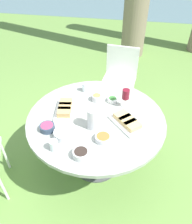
{
  "coord_description": "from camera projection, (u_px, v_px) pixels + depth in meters",
  "views": [
    {
      "loc": [
        0.29,
        -1.54,
        2.05
      ],
      "look_at": [
        0.0,
        0.0,
        0.76
      ],
      "focal_mm": 35.0,
      "sensor_mm": 36.0,
      "label": 1
    }
  ],
  "objects": [
    {
      "name": "ground_plane",
      "position": [
        96.0,
        163.0,
        2.51
      ],
      "size": [
        40.0,
        40.0,
        0.0
      ],
      "primitive_type": "plane",
      "color": "#668E42"
    },
    {
      "name": "river_strip",
      "position": [
        132.0,
        7.0,
        7.78
      ],
      "size": [
        40.0,
        3.07,
        0.01
      ],
      "color": "slate",
      "rests_on": "ground_plane"
    },
    {
      "name": "dining_table",
      "position": [
        96.0,
        125.0,
        2.13
      ],
      "size": [
        1.3,
        1.3,
        0.7
      ],
      "color": "#4C4C51",
      "rests_on": "ground_plane"
    },
    {
      "name": "chair_near_left",
      "position": [
        120.0,
        75.0,
        3.04
      ],
      "size": [
        0.48,
        0.46,
        0.89
      ],
      "color": "silver",
      "rests_on": "ground_plane"
    },
    {
      "name": "water_pitcher",
      "position": [
        93.0,
        119.0,
        1.89
      ],
      "size": [
        0.11,
        0.1,
        0.2
      ],
      "color": "silver",
      "rests_on": "dining_table"
    },
    {
      "name": "wine_glass",
      "position": [
        126.0,
        95.0,
        2.09
      ],
      "size": [
        0.07,
        0.07,
        0.2
      ],
      "color": "silver",
      "rests_on": "dining_table"
    },
    {
      "name": "platter_bread_main",
      "position": [
        65.0,
        109.0,
        2.11
      ],
      "size": [
        0.23,
        0.34,
        0.07
      ],
      "color": "white",
      "rests_on": "dining_table"
    },
    {
      "name": "platter_charcuterie",
      "position": [
        127.0,
        122.0,
        1.97
      ],
      "size": [
        0.37,
        0.38,
        0.06
      ],
      "color": "white",
      "rests_on": "dining_table"
    },
    {
      "name": "bowl_fries",
      "position": [
        97.0,
        98.0,
        2.24
      ],
      "size": [
        0.1,
        0.1,
        0.07
      ],
      "color": "silver",
      "rests_on": "dining_table"
    },
    {
      "name": "bowl_salad",
      "position": [
        112.0,
        100.0,
        2.24
      ],
      "size": [
        0.1,
        0.1,
        0.04
      ],
      "color": "white",
      "rests_on": "dining_table"
    },
    {
      "name": "bowl_olives",
      "position": [
        81.0,
        154.0,
        1.68
      ],
      "size": [
        0.13,
        0.13,
        0.06
      ],
      "color": "silver",
      "rests_on": "dining_table"
    },
    {
      "name": "bowl_dip_red",
      "position": [
        47.0,
        127.0,
        1.91
      ],
      "size": [
        0.13,
        0.13,
        0.06
      ],
      "color": "#334256",
      "rests_on": "dining_table"
    },
    {
      "name": "bowl_dip_cream",
      "position": [
        63.0,
        134.0,
        1.84
      ],
      "size": [
        0.16,
        0.16,
        0.06
      ],
      "color": "silver",
      "rests_on": "dining_table"
    },
    {
      "name": "bowl_roasted_veg",
      "position": [
        103.0,
        138.0,
        1.81
      ],
      "size": [
        0.14,
        0.14,
        0.05
      ],
      "color": "silver",
      "rests_on": "dining_table"
    },
    {
      "name": "cup_water_near",
      "position": [
        54.0,
        145.0,
        1.73
      ],
      "size": [
        0.07,
        0.07,
        0.09
      ],
      "color": "silver",
      "rests_on": "dining_table"
    },
    {
      "name": "cup_water_far",
      "position": [
        85.0,
        87.0,
        2.37
      ],
      "size": [
        0.06,
        0.06,
        0.09
      ],
      "color": "silver",
      "rests_on": "dining_table"
    }
  ]
}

